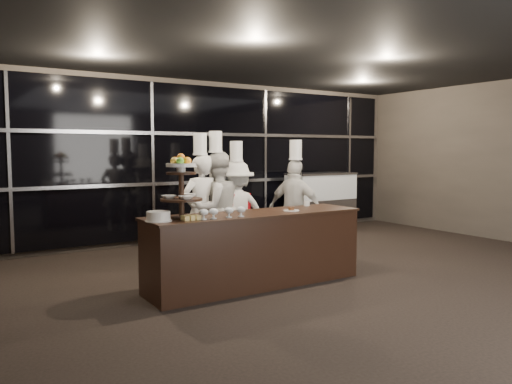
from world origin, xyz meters
TOP-DOWN VIEW (x-y plane):
  - room at (0.00, 0.00)m, footprint 10.00×10.00m
  - window_wall at (0.00, 4.94)m, footprint 8.60×0.10m
  - buffet_counter at (-1.10, 1.67)m, footprint 2.84×0.74m
  - display_stand at (-2.10, 1.67)m, footprint 0.48×0.48m
  - compotes at (-1.69, 1.45)m, footprint 0.60×0.11m
  - layer_cake at (-2.40, 1.62)m, footprint 0.30×0.30m
  - pastry_squares at (-2.06, 1.50)m, footprint 0.20×0.13m
  - small_plate at (-0.62, 1.57)m, footprint 0.20×0.20m
  - chef_cup at (-0.08, 1.92)m, footprint 0.08×0.08m
  - display_case at (2.17, 4.30)m, footprint 1.43×0.62m
  - chef_a at (-1.26, 2.88)m, footprint 0.63×0.44m
  - chef_b at (-1.01, 2.88)m, footprint 0.87×0.71m
  - chef_c at (-0.65, 2.91)m, footprint 1.07×0.73m
  - chef_d at (0.24, 2.62)m, footprint 0.74×0.99m

SIDE VIEW (x-z plane):
  - buffet_counter at x=-1.10m, z-range 0.01..0.93m
  - display_case at x=2.17m, z-range 0.07..1.31m
  - chef_c at x=-0.65m, z-range -0.14..1.70m
  - chef_d at x=0.24m, z-range -0.13..1.73m
  - chef_a at x=-1.26m, z-range -0.12..1.82m
  - chef_b at x=-1.01m, z-range -0.14..1.84m
  - small_plate at x=-0.62m, z-range 0.91..0.96m
  - pastry_squares at x=-2.06m, z-range 0.92..0.97m
  - chef_cup at x=-0.08m, z-range 0.92..0.99m
  - layer_cake at x=-2.40m, z-range 0.92..1.03m
  - compotes at x=-1.69m, z-range 0.94..1.06m
  - display_stand at x=-2.10m, z-range 0.97..1.71m
  - room at x=0.00m, z-range -3.50..6.50m
  - window_wall at x=0.00m, z-range 0.10..2.90m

